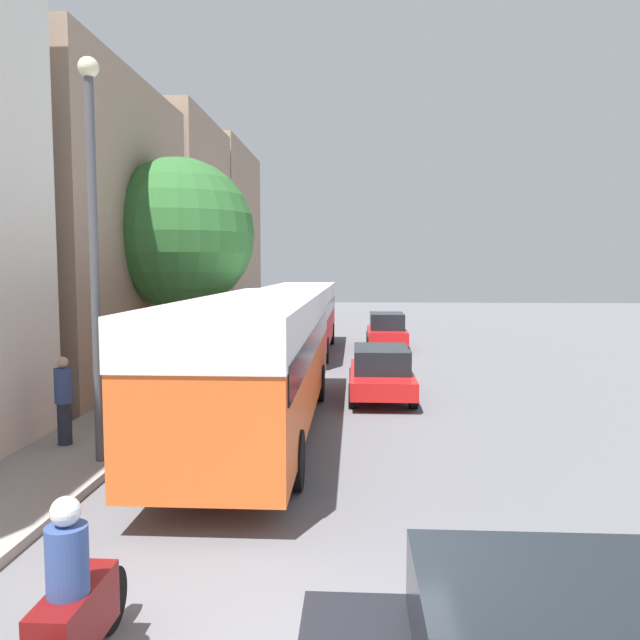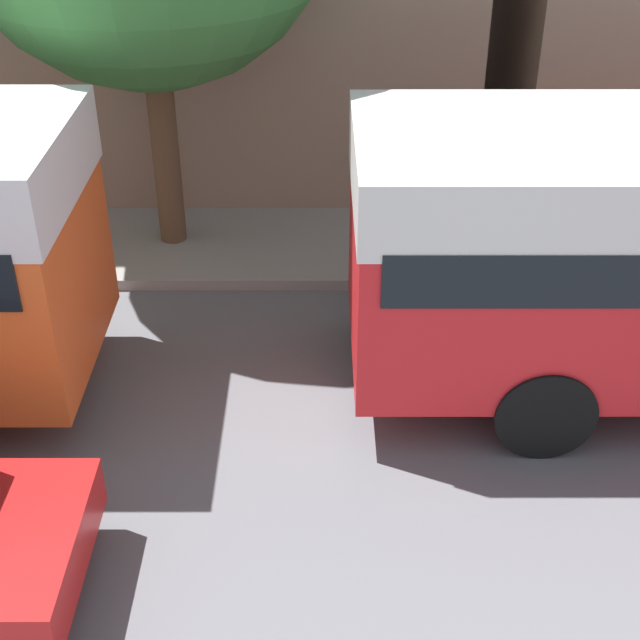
{
  "view_description": "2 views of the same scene",
  "coord_description": "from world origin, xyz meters",
  "px_view_note": "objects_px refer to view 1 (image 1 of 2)",
  "views": [
    {
      "loc": [
        0.3,
        -5.03,
        3.68
      ],
      "look_at": [
        -0.95,
        16.81,
        1.81
      ],
      "focal_mm": 35.0,
      "sensor_mm": 36.0,
      "label": 1
    },
    {
      "loc": [
        5.99,
        16.36,
        5.89
      ],
      "look_at": [
        -0.03,
        16.36,
        2.06
      ],
      "focal_mm": 50.0,
      "sensor_mm": 36.0,
      "label": 2
    }
  ],
  "objects_px": {
    "pedestrian_near_curb": "(64,399)",
    "motorcycle_behind_lead": "(72,610)",
    "car_distant": "(387,330)",
    "bus_lead": "(259,345)",
    "car_far_curb": "(381,371)",
    "bus_following": "(302,309)"
  },
  "relations": [
    {
      "from": "pedestrian_near_curb",
      "to": "motorcycle_behind_lead",
      "type": "bearing_deg",
      "value": -64.01
    },
    {
      "from": "car_distant",
      "to": "bus_lead",
      "type": "bearing_deg",
      "value": -103.38
    },
    {
      "from": "pedestrian_near_curb",
      "to": "car_far_curb",
      "type": "bearing_deg",
      "value": 40.38
    },
    {
      "from": "bus_following",
      "to": "car_far_curb",
      "type": "relative_size",
      "value": 2.3
    },
    {
      "from": "car_distant",
      "to": "pedestrian_near_curb",
      "type": "xyz_separation_m",
      "value": [
        -7.2,
        -16.43,
        0.25
      ]
    },
    {
      "from": "motorcycle_behind_lead",
      "to": "pedestrian_near_curb",
      "type": "distance_m",
      "value": 7.56
    },
    {
      "from": "motorcycle_behind_lead",
      "to": "bus_lead",
      "type": "bearing_deg",
      "value": 87.55
    },
    {
      "from": "car_far_curb",
      "to": "car_distant",
      "type": "height_order",
      "value": "car_distant"
    },
    {
      "from": "motorcycle_behind_lead",
      "to": "car_distant",
      "type": "relative_size",
      "value": 0.57
    },
    {
      "from": "bus_lead",
      "to": "motorcycle_behind_lead",
      "type": "bearing_deg",
      "value": -92.45
    },
    {
      "from": "motorcycle_behind_lead",
      "to": "car_distant",
      "type": "distance_m",
      "value": 23.54
    },
    {
      "from": "car_distant",
      "to": "pedestrian_near_curb",
      "type": "relative_size",
      "value": 2.24
    },
    {
      "from": "car_distant",
      "to": "pedestrian_near_curb",
      "type": "bearing_deg",
      "value": -113.65
    },
    {
      "from": "bus_following",
      "to": "pedestrian_near_curb",
      "type": "height_order",
      "value": "bus_following"
    },
    {
      "from": "car_distant",
      "to": "motorcycle_behind_lead",
      "type": "bearing_deg",
      "value": -99.51
    },
    {
      "from": "bus_following",
      "to": "pedestrian_near_curb",
      "type": "relative_size",
      "value": 5.51
    },
    {
      "from": "bus_lead",
      "to": "pedestrian_near_curb",
      "type": "xyz_separation_m",
      "value": [
        -3.67,
        -1.59,
        -0.91
      ]
    },
    {
      "from": "bus_following",
      "to": "car_far_curb",
      "type": "distance_m",
      "value": 9.73
    },
    {
      "from": "bus_following",
      "to": "motorcycle_behind_lead",
      "type": "xyz_separation_m",
      "value": [
        -0.17,
        -21.49,
        -1.21
      ]
    },
    {
      "from": "bus_lead",
      "to": "car_distant",
      "type": "bearing_deg",
      "value": 76.62
    },
    {
      "from": "motorcycle_behind_lead",
      "to": "pedestrian_near_curb",
      "type": "xyz_separation_m",
      "value": [
        -3.31,
        6.78,
        0.38
      ]
    },
    {
      "from": "motorcycle_behind_lead",
      "to": "car_far_curb",
      "type": "height_order",
      "value": "motorcycle_behind_lead"
    }
  ]
}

